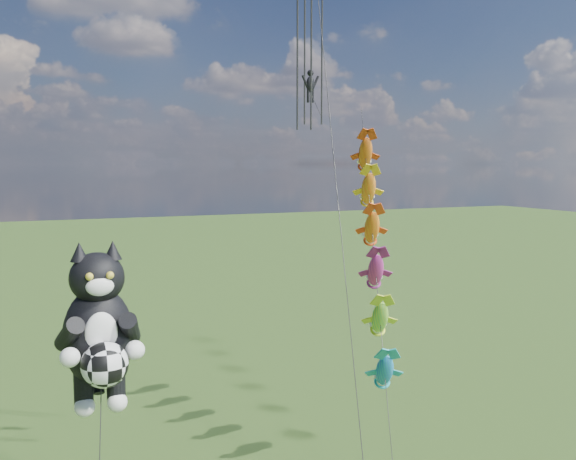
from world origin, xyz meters
name	(u,v)px	position (x,y,z in m)	size (l,w,h in m)	color
cat_kite_rig	(99,329)	(2.18, 1.55, 9.06)	(2.36, 4.11, 11.58)	#503D29
fish_windsock_rig	(374,249)	(16.33, 10.00, 9.58)	(6.68, 14.60, 17.06)	#503D29
parafoil_rig	(312,50)	(12.50, 9.15, 18.80)	(6.42, 16.78, 24.95)	#503D29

